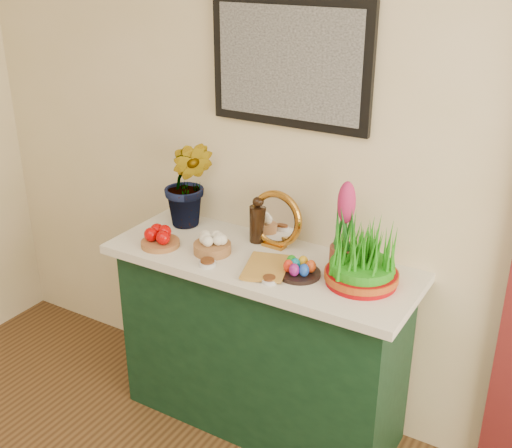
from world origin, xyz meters
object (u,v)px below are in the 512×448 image
at_px(hyacinth_green, 188,169).
at_px(book, 246,264).
at_px(mirror, 276,220).
at_px(sideboard, 261,346).
at_px(wheatgrass_sabzeh, 363,259).

height_order(hyacinth_green, book, hyacinth_green).
bearing_deg(mirror, book, -90.47).
height_order(sideboard, mirror, mirror).
bearing_deg(book, mirror, 72.28).
height_order(sideboard, wheatgrass_sabzeh, wheatgrass_sabzeh).
bearing_deg(book, wheatgrass_sabzeh, -2.12).
relative_size(hyacinth_green, wheatgrass_sabzeh, 1.92).
bearing_deg(book, sideboard, 68.47).
bearing_deg(sideboard, hyacinth_green, 165.38).
bearing_deg(mirror, wheatgrass_sabzeh, -15.43).
xyz_separation_m(book, wheatgrass_sabzeh, (0.47, 0.13, 0.09)).
xyz_separation_m(hyacinth_green, mirror, (0.47, 0.01, -0.16)).
bearing_deg(hyacinth_green, mirror, -16.62).
bearing_deg(sideboard, wheatgrass_sabzeh, 0.97).
height_order(sideboard, book, book).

